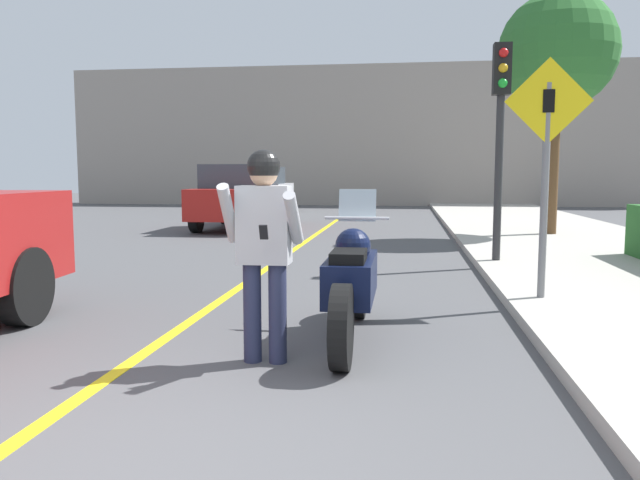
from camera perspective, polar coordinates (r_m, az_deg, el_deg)
The scene contains 10 objects.
ground_plane at distance 3.39m, azimuth -20.51°, elevation -19.87°, with size 80.00×80.00×0.00m, color #4C4C4F.
road_center_line at distance 9.04m, azimuth -5.75°, elevation -3.19°, with size 0.12×36.00×0.01m.
building_backdrop at distance 28.76m, azimuth 4.81°, elevation 9.44°, with size 28.00×1.20×6.26m.
motorcycle at distance 5.48m, azimuth 2.89°, elevation -3.87°, with size 0.62×2.36×1.31m.
person_biker at distance 4.77m, azimuth -5.15°, elevation 0.46°, with size 0.59×0.46×1.64m.
crossing_sign at distance 7.09m, azimuth 19.98°, elevation 7.31°, with size 0.91×0.08×2.55m.
traffic_light at distance 10.00m, azimuth 16.19°, elevation 11.36°, with size 0.26×0.30×3.28m.
street_tree at distance 14.96m, azimuth 20.90°, elevation 15.71°, with size 2.52×2.52×5.22m.
parked_car_red at distance 16.65m, azimuth -7.18°, elevation 4.00°, with size 1.88×4.20×1.68m.
parked_car_silver at distance 22.44m, azimuth -5.65°, elevation 4.56°, with size 1.88×4.20×1.68m.
Camera 1 is at (1.49, -2.67, 1.47)m, focal length 35.00 mm.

